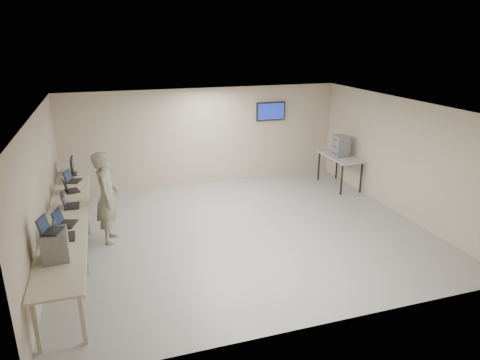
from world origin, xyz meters
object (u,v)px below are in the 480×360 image
object	(u,v)px
workbench	(69,217)
equipment_box	(55,245)
soldier	(107,197)
side_table	(340,158)

from	to	relation	value
workbench	equipment_box	xyz separation A→B (m)	(-0.06, -1.85, 0.31)
soldier	equipment_box	bearing A→B (deg)	166.28
soldier	side_table	size ratio (longest dim) A/B	1.30
workbench	equipment_box	bearing A→B (deg)	-91.94
side_table	soldier	bearing A→B (deg)	-166.24
workbench	side_table	xyz separation A→B (m)	(7.19, 2.02, 0.01)
workbench	soldier	world-z (taller)	soldier
workbench	side_table	bearing A→B (deg)	15.69
workbench	equipment_box	size ratio (longest dim) A/B	12.95
workbench	equipment_box	distance (m)	1.87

